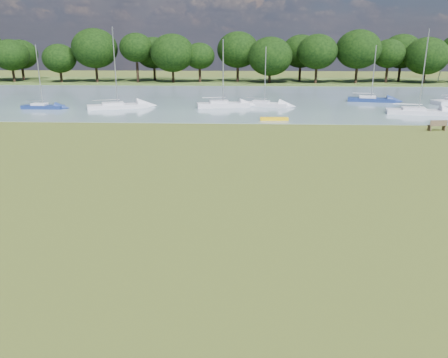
{
  "coord_description": "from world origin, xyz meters",
  "views": [
    {
      "loc": [
        -1.1,
        -20.24,
        7.43
      ],
      "look_at": [
        -1.98,
        -2.0,
        1.78
      ],
      "focal_mm": 35.0,
      "sensor_mm": 36.0,
      "label": 1
    }
  ],
  "objects_px": {
    "sailboat_1": "(371,98)",
    "sailboat_7": "(117,105)",
    "sailboat_2": "(42,105)",
    "kayak": "(274,119)",
    "riverbank_bench": "(437,125)",
    "sailboat_0": "(223,103)",
    "sailboat_5": "(264,103)",
    "sailboat_3": "(418,110)"
  },
  "relations": [
    {
      "from": "sailboat_1",
      "to": "sailboat_7",
      "type": "xyz_separation_m",
      "value": [
        -32.19,
        -7.94,
        -0.01
      ]
    },
    {
      "from": "sailboat_1",
      "to": "sailboat_2",
      "type": "bearing_deg",
      "value": -155.94
    },
    {
      "from": "kayak",
      "to": "riverbank_bench",
      "type": "bearing_deg",
      "value": -20.81
    },
    {
      "from": "kayak",
      "to": "sailboat_1",
      "type": "distance_m",
      "value": 20.92
    },
    {
      "from": "sailboat_0",
      "to": "sailboat_7",
      "type": "bearing_deg",
      "value": 175.89
    },
    {
      "from": "sailboat_5",
      "to": "sailboat_0",
      "type": "bearing_deg",
      "value": -149.74
    },
    {
      "from": "sailboat_3",
      "to": "riverbank_bench",
      "type": "bearing_deg",
      "value": -91.15
    },
    {
      "from": "kayak",
      "to": "sailboat_7",
      "type": "bearing_deg",
      "value": 154.74
    },
    {
      "from": "kayak",
      "to": "sailboat_0",
      "type": "xyz_separation_m",
      "value": [
        -5.73,
        9.32,
        0.35
      ]
    },
    {
      "from": "riverbank_bench",
      "to": "sailboat_2",
      "type": "bearing_deg",
      "value": 155.88
    },
    {
      "from": "sailboat_0",
      "to": "sailboat_2",
      "type": "height_order",
      "value": "sailboat_0"
    },
    {
      "from": "sailboat_1",
      "to": "sailboat_2",
      "type": "xyz_separation_m",
      "value": [
        -40.99,
        -8.75,
        -0.04
      ]
    },
    {
      "from": "sailboat_3",
      "to": "sailboat_5",
      "type": "relative_size",
      "value": 1.26
    },
    {
      "from": "kayak",
      "to": "sailboat_2",
      "type": "relative_size",
      "value": 0.39
    },
    {
      "from": "riverbank_bench",
      "to": "sailboat_2",
      "type": "xyz_separation_m",
      "value": [
        -41.4,
        11.68,
        -0.04
      ]
    },
    {
      "from": "sailboat_5",
      "to": "sailboat_1",
      "type": "bearing_deg",
      "value": 36.92
    },
    {
      "from": "sailboat_1",
      "to": "sailboat_5",
      "type": "bearing_deg",
      "value": -148.27
    },
    {
      "from": "kayak",
      "to": "sailboat_3",
      "type": "height_order",
      "value": "sailboat_3"
    },
    {
      "from": "sailboat_0",
      "to": "sailboat_1",
      "type": "relative_size",
      "value": 1.09
    },
    {
      "from": "riverbank_bench",
      "to": "sailboat_3",
      "type": "distance_m",
      "value": 9.79
    },
    {
      "from": "sailboat_1",
      "to": "sailboat_7",
      "type": "distance_m",
      "value": 33.16
    },
    {
      "from": "riverbank_bench",
      "to": "sailboat_0",
      "type": "distance_m",
      "value": 24.42
    },
    {
      "from": "kayak",
      "to": "sailboat_7",
      "type": "relative_size",
      "value": 0.31
    },
    {
      "from": "sailboat_7",
      "to": "sailboat_0",
      "type": "bearing_deg",
      "value": -14.08
    },
    {
      "from": "sailboat_0",
      "to": "riverbank_bench",
      "type": "bearing_deg",
      "value": -46.37
    },
    {
      "from": "sailboat_1",
      "to": "sailboat_3",
      "type": "xyz_separation_m",
      "value": [
        2.23,
        -10.81,
        -0.0
      ]
    },
    {
      "from": "sailboat_0",
      "to": "sailboat_3",
      "type": "relative_size",
      "value": 0.89
    },
    {
      "from": "riverbank_bench",
      "to": "sailboat_1",
      "type": "bearing_deg",
      "value": 82.77
    },
    {
      "from": "sailboat_2",
      "to": "sailboat_3",
      "type": "bearing_deg",
      "value": -2.04
    },
    {
      "from": "riverbank_bench",
      "to": "sailboat_7",
      "type": "xyz_separation_m",
      "value": [
        -32.6,
        12.49,
        -0.0
      ]
    },
    {
      "from": "sailboat_7",
      "to": "sailboat_1",
      "type": "bearing_deg",
      "value": -7.33
    },
    {
      "from": "riverbank_bench",
      "to": "sailboat_0",
      "type": "bearing_deg",
      "value": 136.49
    },
    {
      "from": "kayak",
      "to": "sailboat_2",
      "type": "xyz_separation_m",
      "value": [
        -27.16,
        6.94,
        0.27
      ]
    },
    {
      "from": "riverbank_bench",
      "to": "sailboat_5",
      "type": "distance_m",
      "value": 21.3
    },
    {
      "from": "riverbank_bench",
      "to": "sailboat_2",
      "type": "distance_m",
      "value": 43.01
    },
    {
      "from": "sailboat_0",
      "to": "kayak",
      "type": "bearing_deg",
      "value": -69.63
    },
    {
      "from": "kayak",
      "to": "sailboat_7",
      "type": "height_order",
      "value": "sailboat_7"
    },
    {
      "from": "kayak",
      "to": "sailboat_1",
      "type": "relative_size",
      "value": 0.39
    },
    {
      "from": "sailboat_7",
      "to": "sailboat_3",
      "type": "bearing_deg",
      "value": -25.96
    },
    {
      "from": "sailboat_3",
      "to": "sailboat_7",
      "type": "distance_m",
      "value": 34.55
    },
    {
      "from": "riverbank_bench",
      "to": "sailboat_5",
      "type": "bearing_deg",
      "value": 125.94
    },
    {
      "from": "riverbank_bench",
      "to": "sailboat_1",
      "type": "xyz_separation_m",
      "value": [
        -0.4,
        20.43,
        0.0
      ]
    }
  ]
}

